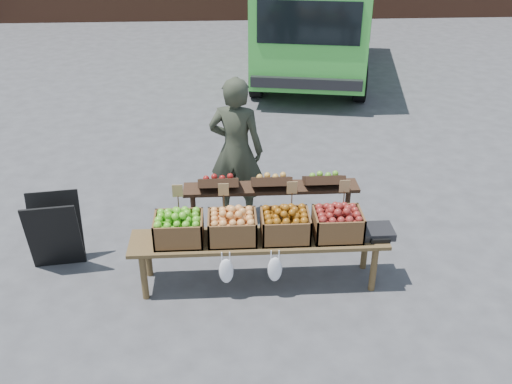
{
  "coord_description": "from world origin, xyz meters",
  "views": [
    {
      "loc": [
        -0.32,
        -5.4,
        3.85
      ],
      "look_at": [
        0.01,
        0.1,
        0.85
      ],
      "focal_mm": 40.0,
      "sensor_mm": 36.0,
      "label": 1
    }
  ],
  "objects_px": {
    "back_table": "(271,207)",
    "crate_russet_pears": "(232,228)",
    "vendor": "(236,150)",
    "delivery_van": "(313,23)",
    "crate_red_apples": "(285,226)",
    "crate_green_apples": "(338,224)",
    "chalkboard_sign": "(55,232)",
    "display_bench": "(259,261)",
    "weighing_scale": "(377,231)",
    "crate_golden_apples": "(179,229)"
  },
  "relations": [
    {
      "from": "back_table",
      "to": "crate_russet_pears",
      "type": "relative_size",
      "value": 4.2
    },
    {
      "from": "weighing_scale",
      "to": "crate_green_apples",
      "type": "bearing_deg",
      "value": 180.0
    },
    {
      "from": "delivery_van",
      "to": "crate_green_apples",
      "type": "bearing_deg",
      "value": -85.57
    },
    {
      "from": "chalkboard_sign",
      "to": "crate_red_apples",
      "type": "distance_m",
      "value": 2.58
    },
    {
      "from": "crate_russet_pears",
      "to": "delivery_van",
      "type": "bearing_deg",
      "value": 75.63
    },
    {
      "from": "crate_red_apples",
      "to": "crate_green_apples",
      "type": "distance_m",
      "value": 0.55
    },
    {
      "from": "vendor",
      "to": "weighing_scale",
      "type": "relative_size",
      "value": 5.51
    },
    {
      "from": "chalkboard_sign",
      "to": "display_bench",
      "type": "relative_size",
      "value": 0.32
    },
    {
      "from": "back_table",
      "to": "weighing_scale",
      "type": "relative_size",
      "value": 6.18
    },
    {
      "from": "vendor",
      "to": "delivery_van",
      "type": "bearing_deg",
      "value": -91.34
    },
    {
      "from": "back_table",
      "to": "crate_golden_apples",
      "type": "distance_m",
      "value": 1.26
    },
    {
      "from": "vendor",
      "to": "crate_russet_pears",
      "type": "xyz_separation_m",
      "value": [
        -0.08,
        -1.43,
        -0.23
      ]
    },
    {
      "from": "vendor",
      "to": "crate_russet_pears",
      "type": "height_order",
      "value": "vendor"
    },
    {
      "from": "chalkboard_sign",
      "to": "back_table",
      "type": "distance_m",
      "value": 2.44
    },
    {
      "from": "display_bench",
      "to": "delivery_van",
      "type": "bearing_deg",
      "value": 77.61
    },
    {
      "from": "crate_golden_apples",
      "to": "crate_red_apples",
      "type": "distance_m",
      "value": 1.1
    },
    {
      "from": "delivery_van",
      "to": "crate_golden_apples",
      "type": "distance_m",
      "value": 7.94
    },
    {
      "from": "back_table",
      "to": "crate_golden_apples",
      "type": "relative_size",
      "value": 4.2
    },
    {
      "from": "vendor",
      "to": "chalkboard_sign",
      "type": "distance_m",
      "value": 2.32
    },
    {
      "from": "crate_golden_apples",
      "to": "weighing_scale",
      "type": "bearing_deg",
      "value": 0.0
    },
    {
      "from": "chalkboard_sign",
      "to": "crate_golden_apples",
      "type": "relative_size",
      "value": 1.72
    },
    {
      "from": "vendor",
      "to": "weighing_scale",
      "type": "bearing_deg",
      "value": 150.71
    },
    {
      "from": "delivery_van",
      "to": "display_bench",
      "type": "bearing_deg",
      "value": -91.68
    },
    {
      "from": "crate_russet_pears",
      "to": "crate_green_apples",
      "type": "distance_m",
      "value": 1.1
    },
    {
      "from": "crate_golden_apples",
      "to": "crate_green_apples",
      "type": "xyz_separation_m",
      "value": [
        1.65,
        0.0,
        0.0
      ]
    },
    {
      "from": "crate_red_apples",
      "to": "crate_green_apples",
      "type": "relative_size",
      "value": 1.0
    },
    {
      "from": "vendor",
      "to": "display_bench",
      "type": "xyz_separation_m",
      "value": [
        0.19,
        -1.43,
        -0.65
      ]
    },
    {
      "from": "vendor",
      "to": "crate_green_apples",
      "type": "distance_m",
      "value": 1.77
    },
    {
      "from": "crate_russet_pears",
      "to": "crate_red_apples",
      "type": "height_order",
      "value": "same"
    },
    {
      "from": "crate_russet_pears",
      "to": "weighing_scale",
      "type": "bearing_deg",
      "value": 0.0
    },
    {
      "from": "display_bench",
      "to": "back_table",
      "type": "bearing_deg",
      "value": 75.46
    },
    {
      "from": "chalkboard_sign",
      "to": "back_table",
      "type": "xyz_separation_m",
      "value": [
        2.43,
        0.25,
        0.09
      ]
    },
    {
      "from": "back_table",
      "to": "crate_green_apples",
      "type": "distance_m",
      "value": 0.98
    },
    {
      "from": "crate_red_apples",
      "to": "weighing_scale",
      "type": "height_order",
      "value": "crate_red_apples"
    },
    {
      "from": "chalkboard_sign",
      "to": "crate_golden_apples",
      "type": "height_order",
      "value": "chalkboard_sign"
    },
    {
      "from": "chalkboard_sign",
      "to": "crate_russet_pears",
      "type": "bearing_deg",
      "value": -20.5
    },
    {
      "from": "display_bench",
      "to": "crate_golden_apples",
      "type": "xyz_separation_m",
      "value": [
        -0.82,
        0.0,
        0.42
      ]
    },
    {
      "from": "crate_golden_apples",
      "to": "crate_green_apples",
      "type": "distance_m",
      "value": 1.65
    },
    {
      "from": "delivery_van",
      "to": "back_table",
      "type": "bearing_deg",
      "value": -91.45
    },
    {
      "from": "vendor",
      "to": "display_bench",
      "type": "distance_m",
      "value": 1.58
    },
    {
      "from": "delivery_van",
      "to": "crate_russet_pears",
      "type": "bearing_deg",
      "value": -93.66
    },
    {
      "from": "delivery_van",
      "to": "crate_russet_pears",
      "type": "distance_m",
      "value": 7.78
    },
    {
      "from": "delivery_van",
      "to": "crate_green_apples",
      "type": "relative_size",
      "value": 10.38
    },
    {
      "from": "display_bench",
      "to": "crate_red_apples",
      "type": "bearing_deg",
      "value": 0.0
    },
    {
      "from": "crate_golden_apples",
      "to": "crate_red_apples",
      "type": "xyz_separation_m",
      "value": [
        1.1,
        0.0,
        0.0
      ]
    },
    {
      "from": "crate_russet_pears",
      "to": "crate_red_apples",
      "type": "bearing_deg",
      "value": 0.0
    },
    {
      "from": "display_bench",
      "to": "crate_russet_pears",
      "type": "height_order",
      "value": "crate_russet_pears"
    },
    {
      "from": "weighing_scale",
      "to": "vendor",
      "type": "bearing_deg",
      "value": 135.21
    },
    {
      "from": "vendor",
      "to": "crate_russet_pears",
      "type": "relative_size",
      "value": 3.74
    },
    {
      "from": "vendor",
      "to": "crate_green_apples",
      "type": "relative_size",
      "value": 3.74
    }
  ]
}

